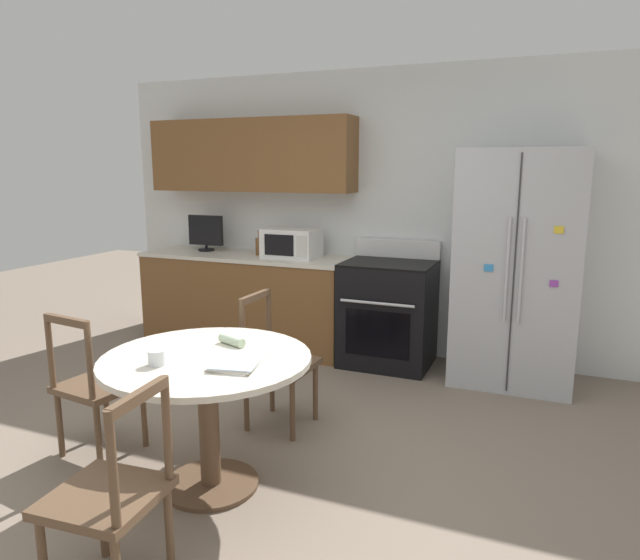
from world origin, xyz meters
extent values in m
plane|color=gray|center=(0.00, 0.00, 0.00)|extent=(14.00, 14.00, 0.00)
cube|color=silver|center=(0.00, 2.65, 1.30)|extent=(5.20, 0.10, 2.60)
cube|color=brown|center=(-1.17, 2.43, 1.84)|extent=(2.07, 0.34, 0.68)
cube|color=brown|center=(-1.17, 2.29, 0.43)|extent=(2.07, 0.62, 0.86)
cube|color=beige|center=(-1.17, 2.29, 0.88)|extent=(2.09, 0.64, 0.03)
cube|color=#B2B5BA|center=(1.33, 2.24, 0.94)|extent=(0.93, 0.68, 1.87)
cube|color=#333333|center=(1.33, 1.89, 0.94)|extent=(0.01, 0.01, 1.80)
cylinder|color=silver|center=(1.28, 1.88, 0.98)|extent=(0.02, 0.02, 0.79)
cylinder|color=silver|center=(1.38, 1.88, 0.98)|extent=(0.02, 0.02, 0.79)
cube|color=yellow|center=(1.61, 1.89, 1.29)|extent=(0.07, 0.01, 0.05)
cube|color=purple|center=(1.60, 1.89, 0.90)|extent=(0.06, 0.01, 0.05)
cube|color=#338CD8|center=(1.14, 1.89, 0.99)|extent=(0.07, 0.01, 0.05)
cube|color=black|center=(0.27, 2.26, 0.45)|extent=(0.77, 0.64, 0.90)
cube|color=black|center=(0.27, 1.94, 0.36)|extent=(0.55, 0.01, 0.40)
cylinder|color=silver|center=(0.27, 1.91, 0.63)|extent=(0.63, 0.02, 0.02)
cube|color=black|center=(0.27, 2.26, 0.91)|extent=(0.77, 0.64, 0.02)
cube|color=white|center=(0.27, 2.55, 1.00)|extent=(0.77, 0.06, 0.16)
cube|color=white|center=(-0.68, 2.29, 1.04)|extent=(0.50, 0.35, 0.27)
cube|color=black|center=(-0.72, 2.11, 1.04)|extent=(0.29, 0.01, 0.19)
cube|color=silver|center=(-0.50, 2.11, 1.04)|extent=(0.10, 0.01, 0.20)
cylinder|color=black|center=(-1.66, 2.36, 0.91)|extent=(0.16, 0.16, 0.02)
cylinder|color=black|center=(-1.66, 2.36, 0.94)|extent=(0.03, 0.03, 0.04)
cube|color=black|center=(-1.66, 2.36, 1.11)|extent=(0.38, 0.05, 0.30)
cylinder|color=brown|center=(-1.03, 2.32, 0.98)|extent=(0.08, 0.08, 0.16)
cylinder|color=brown|center=(-1.03, 2.32, 1.09)|extent=(0.03, 0.03, 0.06)
cylinder|color=#262626|center=(-1.03, 2.32, 1.13)|extent=(0.04, 0.04, 0.01)
cylinder|color=beige|center=(-0.07, -0.06, 0.73)|extent=(1.11, 1.11, 0.03)
cylinder|color=brown|center=(-0.07, -0.06, 0.37)|extent=(0.11, 0.11, 0.69)
cylinder|color=brown|center=(-0.07, -0.06, 0.01)|extent=(0.52, 0.52, 0.03)
cube|color=brown|center=(-0.01, -0.89, 0.43)|extent=(0.45, 0.45, 0.04)
cylinder|color=brown|center=(-0.20, -0.73, 0.21)|extent=(0.04, 0.04, 0.41)
cylinder|color=brown|center=(0.15, -0.71, 0.21)|extent=(0.04, 0.04, 0.41)
cylinder|color=brown|center=(0.19, -1.05, 0.68)|extent=(0.04, 0.04, 0.45)
cylinder|color=brown|center=(0.16, -0.71, 0.68)|extent=(0.04, 0.04, 0.45)
cube|color=brown|center=(0.18, -0.88, 0.88)|extent=(0.06, 0.35, 0.04)
cube|color=brown|center=(-0.90, 0.02, 0.43)|extent=(0.47, 0.47, 0.04)
cylinder|color=brown|center=(-1.05, 0.22, 0.21)|extent=(0.04, 0.04, 0.41)
cylinder|color=brown|center=(-0.71, 0.17, 0.21)|extent=(0.04, 0.04, 0.41)
cylinder|color=brown|center=(-1.09, -0.12, 0.21)|extent=(0.04, 0.04, 0.41)
cylinder|color=brown|center=(-0.75, -0.17, 0.21)|extent=(0.04, 0.04, 0.41)
cylinder|color=brown|center=(-1.10, -0.14, 0.68)|extent=(0.04, 0.04, 0.45)
cylinder|color=brown|center=(-0.76, -0.18, 0.68)|extent=(0.04, 0.04, 0.45)
cube|color=brown|center=(-0.93, -0.16, 0.88)|extent=(0.35, 0.08, 0.04)
cube|color=brown|center=(-0.05, 0.77, 0.43)|extent=(0.44, 0.44, 0.04)
cylinder|color=brown|center=(0.13, 0.94, 0.21)|extent=(0.04, 0.04, 0.41)
cylinder|color=brown|center=(0.12, 0.59, 0.21)|extent=(0.04, 0.04, 0.41)
cylinder|color=brown|center=(-0.21, 0.95, 0.21)|extent=(0.04, 0.04, 0.41)
cylinder|color=brown|center=(-0.23, 0.61, 0.21)|extent=(0.04, 0.04, 0.41)
cylinder|color=brown|center=(-0.23, 0.95, 0.68)|extent=(0.04, 0.04, 0.45)
cylinder|color=brown|center=(-0.24, 0.61, 0.68)|extent=(0.04, 0.04, 0.45)
cube|color=brown|center=(-0.24, 0.78, 0.88)|extent=(0.05, 0.35, 0.04)
cylinder|color=silver|center=(-0.22, -0.27, 0.79)|extent=(0.09, 0.09, 0.08)
cylinder|color=beige|center=(-0.22, -0.27, 0.77)|extent=(0.08, 0.08, 0.04)
cylinder|color=beige|center=(-0.05, 0.16, 0.78)|extent=(0.19, 0.11, 0.05)
cube|color=white|center=(0.15, -0.11, 0.75)|extent=(0.23, 0.31, 0.01)
cube|color=beige|center=(0.15, -0.11, 0.76)|extent=(0.26, 0.33, 0.01)
cube|color=silver|center=(0.15, -0.11, 0.77)|extent=(0.28, 0.34, 0.01)
camera|label=1|loc=(1.58, -2.48, 1.73)|focal=32.00mm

